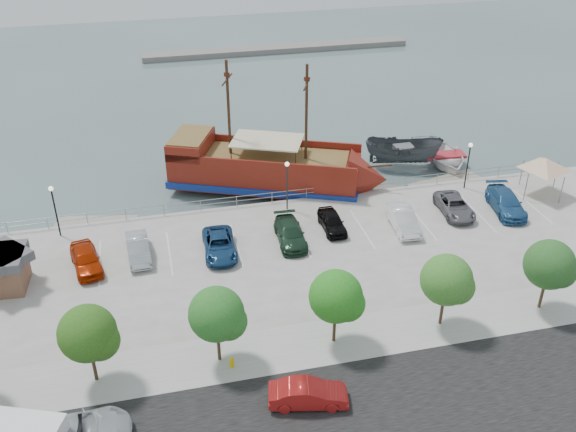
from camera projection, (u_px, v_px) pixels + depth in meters
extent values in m
plane|color=#465757|center=(307.00, 262.00, 48.17)|extent=(160.00, 160.00, 0.00)
cube|color=black|center=(384.00, 411.00, 34.23)|extent=(100.00, 8.00, 0.04)
cube|color=#979693|center=(349.00, 338.00, 39.27)|extent=(100.00, 4.00, 0.05)
cylinder|color=gray|center=(284.00, 191.00, 53.74)|extent=(50.00, 0.06, 0.06)
cylinder|color=gray|center=(284.00, 196.00, 53.94)|extent=(50.00, 0.06, 0.06)
cube|color=slate|center=(277.00, 49.00, 96.15)|extent=(40.00, 3.00, 0.80)
cube|color=maroon|center=(265.00, 170.00, 57.14)|extent=(17.27, 11.32, 2.69)
cube|color=navy|center=(265.00, 179.00, 57.59)|extent=(17.68, 11.73, 0.62)
cone|color=maroon|center=(368.00, 178.00, 55.79)|extent=(5.01, 5.88, 4.97)
cube|color=maroon|center=(191.00, 144.00, 57.09)|extent=(4.91, 5.99, 1.45)
cube|color=brown|center=(190.00, 136.00, 56.70)|extent=(4.55, 5.52, 0.12)
cube|color=brown|center=(271.00, 157.00, 56.36)|extent=(14.17, 9.52, 0.16)
cube|color=maroon|center=(270.00, 142.00, 58.39)|extent=(15.30, 6.76, 0.73)
cube|color=maroon|center=(259.00, 165.00, 54.17)|extent=(15.30, 6.76, 0.73)
cylinder|color=#382111|center=(306.00, 114.00, 53.78)|extent=(0.33, 0.33, 8.50)
cylinder|color=#382111|center=(229.00, 109.00, 54.78)|extent=(0.33, 0.33, 8.50)
cylinder|color=#382111|center=(307.00, 84.00, 52.47)|extent=(1.36, 2.91, 0.15)
cylinder|color=#382111|center=(227.00, 79.00, 53.47)|extent=(1.36, 2.91, 0.15)
cube|color=beige|center=(267.00, 141.00, 55.65)|extent=(7.08, 5.99, 0.12)
cylinder|color=#382111|center=(377.00, 166.00, 55.05)|extent=(2.43, 1.17, 0.61)
imported|color=#40464B|center=(403.00, 154.00, 61.47)|extent=(7.83, 5.08, 2.84)
imported|color=white|center=(444.00, 158.00, 62.19)|extent=(5.60, 7.46, 1.47)
cube|color=gray|center=(96.00, 223.00, 52.70)|extent=(6.80, 3.18, 0.37)
cube|color=#676356|center=(373.00, 191.00, 57.50)|extent=(7.73, 4.88, 0.43)
cube|color=gray|center=(444.00, 183.00, 58.91)|extent=(7.28, 3.64, 0.40)
cube|color=brown|center=(3.00, 274.00, 43.27)|extent=(3.12, 3.12, 2.14)
cylinder|color=slate|center=(522.00, 172.00, 56.27)|extent=(0.10, 0.10, 2.42)
cylinder|color=slate|center=(556.00, 175.00, 55.82)|extent=(0.10, 0.10, 2.42)
cylinder|color=slate|center=(526.00, 187.00, 53.85)|extent=(0.10, 0.10, 2.42)
cylinder|color=slate|center=(562.00, 190.00, 53.39)|extent=(0.10, 0.10, 2.42)
pyramid|color=white|center=(546.00, 158.00, 53.75)|extent=(6.11, 6.11, 0.99)
imported|color=#AD1A19|center=(308.00, 394.00, 34.37)|extent=(4.50, 2.33, 1.41)
cylinder|color=#DCBB00|center=(232.00, 363.00, 36.97)|extent=(0.24, 0.24, 0.59)
sphere|color=#DCBB00|center=(231.00, 359.00, 36.81)|extent=(0.26, 0.26, 0.26)
cylinder|color=black|center=(56.00, 213.00, 48.51)|extent=(0.12, 0.12, 4.00)
sphere|color=#FFF2CC|center=(51.00, 189.00, 47.45)|extent=(0.36, 0.36, 0.36)
cylinder|color=black|center=(287.00, 187.00, 52.12)|extent=(0.12, 0.12, 4.00)
sphere|color=#FFF2CC|center=(287.00, 164.00, 51.05)|extent=(0.36, 0.36, 0.36)
cylinder|color=black|center=(467.00, 167.00, 55.32)|extent=(0.12, 0.12, 4.00)
sphere|color=#FFF2CC|center=(471.00, 145.00, 54.26)|extent=(0.36, 0.36, 0.36)
cylinder|color=#473321|center=(94.00, 365.00, 35.71)|extent=(0.20, 0.20, 2.20)
sphere|color=#285016|center=(87.00, 333.00, 34.55)|extent=(3.20, 3.20, 3.20)
sphere|color=#285016|center=(100.00, 341.00, 34.62)|extent=(2.20, 2.20, 2.20)
cylinder|color=#473321|center=(219.00, 345.00, 37.11)|extent=(0.20, 0.20, 2.20)
sphere|color=#245C20|center=(216.00, 314.00, 35.95)|extent=(3.20, 3.20, 3.20)
sphere|color=#245C20|center=(228.00, 321.00, 36.02)|extent=(2.20, 2.20, 2.20)
cylinder|color=#473321|center=(334.00, 327.00, 38.52)|extent=(0.20, 0.20, 2.20)
sphere|color=#236A1A|center=(336.00, 296.00, 37.36)|extent=(3.20, 3.20, 3.20)
sphere|color=#236A1A|center=(347.00, 303.00, 37.43)|extent=(2.20, 2.20, 2.20)
cylinder|color=#473321|center=(442.00, 310.00, 39.92)|extent=(0.20, 0.20, 2.20)
sphere|color=#336823|center=(446.00, 280.00, 38.76)|extent=(3.20, 3.20, 3.20)
sphere|color=#336823|center=(457.00, 287.00, 38.83)|extent=(2.20, 2.20, 2.20)
cylinder|color=#473321|center=(542.00, 294.00, 41.33)|extent=(0.20, 0.20, 2.20)
sphere|color=#234E1E|center=(549.00, 265.00, 40.16)|extent=(3.20, 3.20, 3.20)
sphere|color=#234E1E|center=(559.00, 271.00, 40.23)|extent=(2.20, 2.20, 2.20)
imported|color=#AB2402|center=(86.00, 259.00, 45.36)|extent=(2.72, 4.84, 1.55)
imported|color=#A5ABB1|center=(138.00, 249.00, 46.59)|extent=(1.80, 4.53, 1.47)
imported|color=navy|center=(219.00, 245.00, 47.09)|extent=(2.51, 5.07, 1.38)
imported|color=#1B3725|center=(290.00, 233.00, 48.43)|extent=(2.20, 4.99, 1.42)
imported|color=black|center=(332.00, 222.00, 50.00)|extent=(1.64, 4.03, 1.37)
imported|color=white|center=(403.00, 220.00, 50.10)|extent=(2.00, 4.79, 1.54)
imported|color=slate|center=(455.00, 206.00, 52.15)|extent=(2.59, 4.97, 1.34)
imported|color=#255585|center=(506.00, 202.00, 52.45)|extent=(3.05, 5.64, 1.55)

